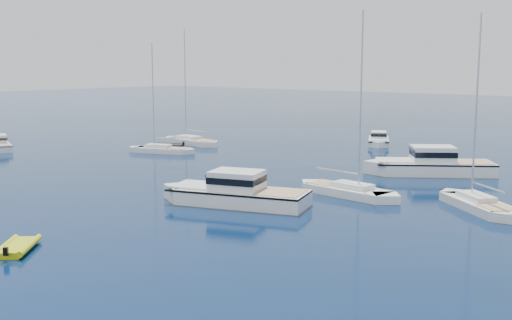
% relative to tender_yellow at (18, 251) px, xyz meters
% --- Properties ---
extents(motor_cruiser_centre, '(13.00, 7.59, 3.26)m').
position_rel_tender_yellow_xyz_m(motor_cruiser_centre, '(1.52, 16.70, 0.00)').
color(motor_cruiser_centre, silver).
rests_on(motor_cruiser_centre, ground).
extents(motor_cruiser_distant, '(13.04, 10.90, 3.45)m').
position_rel_tender_yellow_xyz_m(motor_cruiser_distant, '(7.40, 38.37, 0.00)').
color(motor_cruiser_distant, silver).
rests_on(motor_cruiser_distant, ground).
extents(motor_cruiser_horizon, '(6.31, 8.68, 2.22)m').
position_rel_tender_yellow_xyz_m(motor_cruiser_horizon, '(-7.17, 55.25, 0.00)').
color(motor_cruiser_horizon, white).
rests_on(motor_cruiser_horizon, ground).
extents(sailboat_mid_r, '(9.32, 8.23, 14.56)m').
position_rel_tender_yellow_xyz_m(sailboat_mid_r, '(16.40, 26.66, 0.00)').
color(sailboat_mid_r, silver).
rests_on(sailboat_mid_r, ground).
extents(sailboat_mid_l, '(9.34, 5.49, 13.37)m').
position_rel_tender_yellow_xyz_m(sailboat_mid_l, '(-23.58, 32.05, 0.00)').
color(sailboat_mid_l, silver).
rests_on(sailboat_mid_l, ground).
extents(sailboat_centre, '(10.46, 3.74, 15.04)m').
position_rel_tender_yellow_xyz_m(sailboat_centre, '(6.54, 24.85, 0.00)').
color(sailboat_centre, silver).
rests_on(sailboat_centre, ground).
extents(sailboat_far_l, '(10.80, 3.71, 15.57)m').
position_rel_tender_yellow_xyz_m(sailboat_far_l, '(-26.54, 39.99, 0.00)').
color(sailboat_far_l, silver).
rests_on(sailboat_far_l, ground).
extents(tender_yellow, '(4.00, 4.12, 0.95)m').
position_rel_tender_yellow_xyz_m(tender_yellow, '(0.00, 0.00, 0.00)').
color(tender_yellow, '#B9C10B').
rests_on(tender_yellow, ground).
extents(tender_grey_far, '(4.81, 4.05, 0.95)m').
position_rel_tender_yellow_xyz_m(tender_grey_far, '(-26.76, 35.98, 0.00)').
color(tender_grey_far, black).
rests_on(tender_grey_far, ground).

